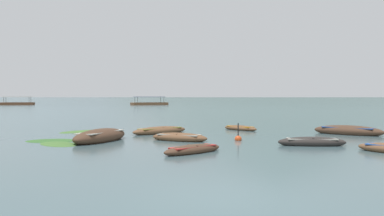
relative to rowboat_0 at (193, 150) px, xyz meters
name	(u,v)px	position (x,y,z in m)	size (l,w,h in m)	color
ground_plane	(173,97)	(0.40, 1492.36, -0.14)	(6000.00, 6000.00, 0.00)	#476066
mountain_2	(65,62)	(-663.89, 2506.16, 213.48)	(1455.80, 1455.80, 427.26)	slate
mountain_3	(278,51)	(566.69, 2132.21, 246.86)	(1958.33, 1958.33, 494.00)	#4C5B56
rowboat_0	(193,150)	(0.00, 0.00, 0.00)	(3.03, 2.78, 0.46)	#4C3323
rowboat_1	(160,131)	(-1.72, 9.34, 0.04)	(4.06, 3.66, 0.58)	brown
rowboat_2	(312,142)	(6.09, 2.32, 0.03)	(3.47, 1.37, 0.55)	#2D2826
rowboat_3	(240,128)	(4.06, 11.73, -0.01)	(2.57, 2.98, 0.43)	brown
rowboat_4	(100,136)	(-4.84, 4.76, 0.12)	(3.18, 4.74, 0.86)	#4C3323
rowboat_6	(179,138)	(-0.51, 4.85, 0.03)	(3.48, 2.51, 0.56)	brown
rowboat_7	(348,131)	(10.45, 7.97, 0.09)	(4.21, 3.79, 0.74)	#4C3323
ferry_0	(18,103)	(-45.08, 99.75, 0.30)	(9.22, 3.91, 2.54)	brown
ferry_1	(149,103)	(-7.39, 96.93, 0.30)	(10.74, 7.06, 2.54)	brown
mooring_buoy	(238,139)	(2.77, 4.76, -0.04)	(0.39, 0.39, 1.09)	#DB4C1E
weed_patch_0	(82,132)	(-7.20, 10.93, -0.14)	(3.47, 1.50, 0.14)	#477033
weed_patch_1	(162,130)	(-1.61, 11.62, -0.14)	(2.09, 1.99, 0.14)	#2D5628
weed_patch_2	(52,141)	(-7.55, 5.07, -0.14)	(1.82, 2.79, 0.14)	#38662D
weed_patch_3	(59,144)	(-6.75, 3.48, -0.14)	(2.72, 1.61, 0.14)	#477033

